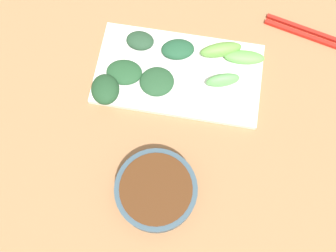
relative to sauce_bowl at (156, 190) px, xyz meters
name	(u,v)px	position (x,y,z in m)	size (l,w,h in m)	color
tabletop	(182,111)	(0.17, -0.02, -0.03)	(2.10, 2.10, 0.02)	#9C6D47
sauce_bowl	(156,190)	(0.00, 0.00, 0.00)	(0.14, 0.14, 0.04)	#344B59
serving_plate	(178,74)	(0.24, 0.00, -0.02)	(0.18, 0.33, 0.01)	white
broccoli_stalk_0	(223,80)	(0.23, -0.09, 0.00)	(0.02, 0.07, 0.03)	#5FA759
broccoli_stalk_1	(244,57)	(0.29, -0.13, 0.00)	(0.03, 0.08, 0.02)	#62B74E
broccoli_stalk_2	(221,50)	(0.29, -0.08, 0.00)	(0.03, 0.08, 0.03)	#64A043
broccoli_leafy_3	(157,82)	(0.21, 0.04, 0.00)	(0.06, 0.07, 0.02)	#244C2C
broccoli_leafy_4	(178,49)	(0.28, 0.01, 0.00)	(0.05, 0.07, 0.02)	#205032
broccoli_leafy_5	(105,89)	(0.17, 0.13, 0.00)	(0.06, 0.05, 0.03)	#204627
broccoli_leafy_6	(124,72)	(0.22, 0.10, 0.00)	(0.05, 0.07, 0.02)	#224D2B
broccoli_leafy_7	(140,41)	(0.29, 0.08, 0.00)	(0.04, 0.06, 0.02)	#26472E
chopsticks	(319,37)	(0.37, -0.28, -0.02)	(0.08, 0.23, 0.01)	red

